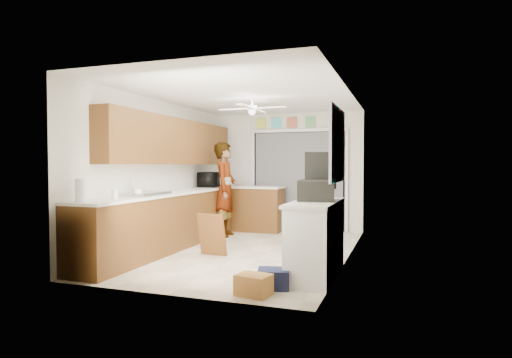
% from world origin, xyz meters
% --- Properties ---
extents(floor, '(5.00, 5.00, 0.00)m').
position_xyz_m(floor, '(0.00, 0.00, 0.00)').
color(floor, beige).
rests_on(floor, ground).
extents(ceiling, '(5.00, 5.00, 0.00)m').
position_xyz_m(ceiling, '(0.00, 0.00, 2.50)').
color(ceiling, white).
rests_on(ceiling, ground).
extents(wall_back, '(3.20, 0.00, 3.20)m').
position_xyz_m(wall_back, '(0.00, 2.50, 1.25)').
color(wall_back, silver).
rests_on(wall_back, ground).
extents(wall_front, '(3.20, 0.00, 3.20)m').
position_xyz_m(wall_front, '(0.00, -2.50, 1.25)').
color(wall_front, silver).
rests_on(wall_front, ground).
extents(wall_left, '(0.00, 5.00, 5.00)m').
position_xyz_m(wall_left, '(-1.60, 0.00, 1.25)').
color(wall_left, silver).
rests_on(wall_left, ground).
extents(wall_right, '(0.00, 5.00, 5.00)m').
position_xyz_m(wall_right, '(1.60, 0.00, 1.25)').
color(wall_right, silver).
rests_on(wall_right, ground).
extents(left_base_cabinets, '(0.60, 4.80, 0.90)m').
position_xyz_m(left_base_cabinets, '(-1.30, 0.00, 0.45)').
color(left_base_cabinets, brown).
rests_on(left_base_cabinets, floor).
extents(left_countertop, '(0.62, 4.80, 0.04)m').
position_xyz_m(left_countertop, '(-1.29, 0.00, 0.92)').
color(left_countertop, white).
rests_on(left_countertop, left_base_cabinets).
extents(upper_cabinets, '(0.32, 4.00, 0.80)m').
position_xyz_m(upper_cabinets, '(-1.44, 0.20, 1.80)').
color(upper_cabinets, brown).
rests_on(upper_cabinets, wall_left).
extents(sink_basin, '(0.50, 0.76, 0.06)m').
position_xyz_m(sink_basin, '(-1.29, -1.00, 0.95)').
color(sink_basin, silver).
rests_on(sink_basin, left_countertop).
extents(faucet, '(0.03, 0.03, 0.22)m').
position_xyz_m(faucet, '(-1.48, -1.00, 1.05)').
color(faucet, silver).
rests_on(faucet, left_countertop).
extents(peninsula_base, '(1.00, 0.60, 0.90)m').
position_xyz_m(peninsula_base, '(-0.50, 2.00, 0.45)').
color(peninsula_base, brown).
rests_on(peninsula_base, floor).
extents(peninsula_top, '(1.04, 0.64, 0.04)m').
position_xyz_m(peninsula_top, '(-0.50, 2.00, 0.92)').
color(peninsula_top, white).
rests_on(peninsula_top, peninsula_base).
extents(back_opening_recess, '(2.00, 0.06, 2.10)m').
position_xyz_m(back_opening_recess, '(0.25, 2.47, 1.05)').
color(back_opening_recess, black).
rests_on(back_opening_recess, wall_back).
extents(curtain_panel, '(1.90, 0.03, 2.05)m').
position_xyz_m(curtain_panel, '(0.25, 2.43, 1.05)').
color(curtain_panel, slate).
rests_on(curtain_panel, wall_back).
extents(door_trim_left, '(0.06, 0.04, 2.10)m').
position_xyz_m(door_trim_left, '(-0.77, 2.44, 1.05)').
color(door_trim_left, white).
rests_on(door_trim_left, wall_back).
extents(door_trim_right, '(0.06, 0.04, 2.10)m').
position_xyz_m(door_trim_right, '(1.27, 2.44, 1.05)').
color(door_trim_right, white).
rests_on(door_trim_right, wall_back).
extents(door_trim_head, '(2.10, 0.04, 0.06)m').
position_xyz_m(door_trim_head, '(0.25, 2.44, 2.12)').
color(door_trim_head, white).
rests_on(door_trim_head, wall_back).
extents(header_frame_0, '(0.22, 0.02, 0.22)m').
position_xyz_m(header_frame_0, '(-0.60, 2.47, 2.30)').
color(header_frame_0, '#C5D246').
rests_on(header_frame_0, wall_back).
extents(header_frame_1, '(0.22, 0.02, 0.22)m').
position_xyz_m(header_frame_1, '(-0.25, 2.47, 2.30)').
color(header_frame_1, '#52C5DB').
rests_on(header_frame_1, wall_back).
extents(header_frame_2, '(0.22, 0.02, 0.22)m').
position_xyz_m(header_frame_2, '(0.10, 2.47, 2.30)').
color(header_frame_2, '#BA5D45').
rests_on(header_frame_2, wall_back).
extents(header_frame_3, '(0.22, 0.02, 0.22)m').
position_xyz_m(header_frame_3, '(0.50, 2.47, 2.30)').
color(header_frame_3, '#60A860').
rests_on(header_frame_3, wall_back).
extents(header_frame_4, '(0.22, 0.02, 0.22)m').
position_xyz_m(header_frame_4, '(0.90, 2.47, 2.30)').
color(header_frame_4, beige).
rests_on(header_frame_4, wall_back).
extents(route66_sign, '(0.22, 0.02, 0.26)m').
position_xyz_m(route66_sign, '(-0.95, 2.47, 2.30)').
color(route66_sign, silver).
rests_on(route66_sign, wall_back).
extents(right_counter_base, '(0.50, 1.40, 0.90)m').
position_xyz_m(right_counter_base, '(1.35, -1.20, 0.45)').
color(right_counter_base, white).
rests_on(right_counter_base, floor).
extents(right_counter_top, '(0.54, 1.44, 0.04)m').
position_xyz_m(right_counter_top, '(1.34, -1.20, 0.92)').
color(right_counter_top, white).
rests_on(right_counter_top, right_counter_base).
extents(abstract_painting, '(0.03, 1.15, 0.95)m').
position_xyz_m(abstract_painting, '(1.58, -1.00, 1.65)').
color(abstract_painting, '#FF5D77').
rests_on(abstract_painting, wall_right).
extents(ceiling_fan, '(1.14, 1.14, 0.24)m').
position_xyz_m(ceiling_fan, '(0.00, 0.20, 2.32)').
color(ceiling_fan, white).
rests_on(ceiling_fan, ceiling).
extents(microwave, '(0.41, 0.57, 0.30)m').
position_xyz_m(microwave, '(-1.33, 1.42, 1.09)').
color(microwave, black).
rests_on(microwave, left_countertop).
extents(cup, '(0.13, 0.13, 0.10)m').
position_xyz_m(cup, '(-1.26, -1.20, 0.99)').
color(cup, white).
rests_on(cup, left_countertop).
extents(jar_b, '(0.11, 0.11, 0.13)m').
position_xyz_m(jar_b, '(-1.27, -1.71, 1.00)').
color(jar_b, silver).
rests_on(jar_b, left_countertop).
extents(paper_towel_roll, '(0.17, 0.17, 0.28)m').
position_xyz_m(paper_towel_roll, '(-1.42, -2.18, 1.08)').
color(paper_towel_roll, white).
rests_on(paper_towel_roll, left_countertop).
extents(suitcase, '(0.54, 0.67, 0.26)m').
position_xyz_m(suitcase, '(1.32, -1.05, 1.07)').
color(suitcase, black).
rests_on(suitcase, right_counter_top).
extents(suitcase_rim, '(0.53, 0.64, 0.02)m').
position_xyz_m(suitcase_rim, '(1.32, -1.05, 0.96)').
color(suitcase_rim, yellow).
rests_on(suitcase_rim, suitcase).
extents(suitcase_lid, '(0.42, 0.10, 0.50)m').
position_xyz_m(suitcase_lid, '(1.32, -0.76, 1.32)').
color(suitcase_lid, black).
rests_on(suitcase_lid, suitcase).
extents(cardboard_box, '(0.40, 0.32, 0.22)m').
position_xyz_m(cardboard_box, '(0.87, -2.20, 0.11)').
color(cardboard_box, '#BE813B').
rests_on(cardboard_box, floor).
extents(navy_crate, '(0.42, 0.38, 0.22)m').
position_xyz_m(navy_crate, '(1.00, -1.89, 0.11)').
color(navy_crate, '#141833').
rests_on(navy_crate, floor).
extents(cabinet_door_panel, '(0.45, 0.19, 0.65)m').
position_xyz_m(cabinet_door_panel, '(-0.38, -0.56, 0.33)').
color(cabinet_door_panel, brown).
rests_on(cabinet_door_panel, floor).
extents(man, '(0.54, 0.72, 1.82)m').
position_xyz_m(man, '(-0.90, 1.17, 0.91)').
color(man, white).
rests_on(man, floor).
extents(dog, '(0.40, 0.66, 0.48)m').
position_xyz_m(dog, '(0.59, 1.05, 0.24)').
color(dog, black).
rests_on(dog, floor).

